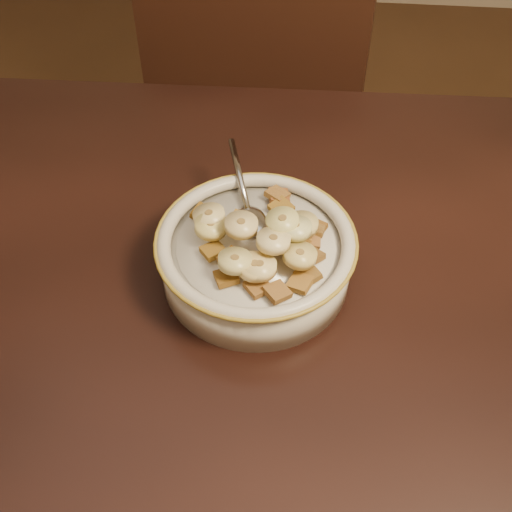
# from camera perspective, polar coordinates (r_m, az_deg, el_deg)

# --- Properties ---
(table) EXTENTS (1.42, 0.93, 0.04)m
(table) POSITION_cam_1_polar(r_m,az_deg,el_deg) (0.60, 3.89, -11.49)
(table) COLOR black
(table) RESTS_ON floor
(chair) EXTENTS (0.51, 0.51, 1.00)m
(chair) POSITION_cam_1_polar(r_m,az_deg,el_deg) (1.17, -1.44, 8.41)
(chair) COLOR black
(chair) RESTS_ON floor
(cereal_bowl) EXTENTS (0.19, 0.19, 0.04)m
(cereal_bowl) POSITION_cam_1_polar(r_m,az_deg,el_deg) (0.63, 0.00, -0.46)
(cereal_bowl) COLOR beige
(cereal_bowl) RESTS_ON table
(milk) EXTENTS (0.15, 0.15, 0.00)m
(milk) POSITION_cam_1_polar(r_m,az_deg,el_deg) (0.62, 0.00, 0.91)
(milk) COLOR beige
(milk) RESTS_ON cereal_bowl
(spoon) EXTENTS (0.04, 0.05, 0.01)m
(spoon) POSITION_cam_1_polar(r_m,az_deg,el_deg) (0.63, -0.53, 3.12)
(spoon) COLOR #9B9B9B
(spoon) RESTS_ON cereal_bowl
(cereal_square_0) EXTENTS (0.02, 0.02, 0.01)m
(cereal_square_0) POSITION_cam_1_polar(r_m,az_deg,el_deg) (0.58, -0.84, -0.47)
(cereal_square_0) COLOR brown
(cereal_square_0) RESTS_ON milk
(cereal_square_1) EXTENTS (0.03, 0.03, 0.01)m
(cereal_square_1) POSITION_cam_1_polar(r_m,az_deg,el_deg) (0.57, 1.89, -3.21)
(cereal_square_1) COLOR brown
(cereal_square_1) RESTS_ON milk
(cereal_square_2) EXTENTS (0.03, 0.03, 0.01)m
(cereal_square_2) POSITION_cam_1_polar(r_m,az_deg,el_deg) (0.58, 3.94, -2.41)
(cereal_square_2) COLOR #9C6325
(cereal_square_2) RESTS_ON milk
(cereal_square_3) EXTENTS (0.02, 0.02, 0.01)m
(cereal_square_3) POSITION_cam_1_polar(r_m,az_deg,el_deg) (0.62, 4.81, 1.56)
(cereal_square_3) COLOR brown
(cereal_square_3) RESTS_ON milk
(cereal_square_4) EXTENTS (0.02, 0.02, 0.01)m
(cereal_square_4) POSITION_cam_1_polar(r_m,az_deg,el_deg) (0.60, 3.83, 0.99)
(cereal_square_4) COLOR olive
(cereal_square_4) RESTS_ON milk
(cereal_square_5) EXTENTS (0.03, 0.03, 0.01)m
(cereal_square_5) POSITION_cam_1_polar(r_m,az_deg,el_deg) (0.63, 5.19, 2.46)
(cereal_square_5) COLOR brown
(cereal_square_5) RESTS_ON milk
(cereal_square_6) EXTENTS (0.03, 0.03, 0.01)m
(cereal_square_6) POSITION_cam_1_polar(r_m,az_deg,el_deg) (0.59, 4.64, -1.69)
(cereal_square_6) COLOR brown
(cereal_square_6) RESTS_ON milk
(cereal_square_7) EXTENTS (0.03, 0.03, 0.01)m
(cereal_square_7) POSITION_cam_1_polar(r_m,az_deg,el_deg) (0.60, 4.90, 0.02)
(cereal_square_7) COLOR brown
(cereal_square_7) RESTS_ON milk
(cereal_square_8) EXTENTS (0.03, 0.03, 0.01)m
(cereal_square_8) POSITION_cam_1_polar(r_m,az_deg,el_deg) (0.64, -4.73, 3.78)
(cereal_square_8) COLOR brown
(cereal_square_8) RESTS_ON milk
(cereal_square_9) EXTENTS (0.02, 0.02, 0.01)m
(cereal_square_9) POSITION_cam_1_polar(r_m,az_deg,el_deg) (0.62, 5.21, 2.44)
(cereal_square_9) COLOR olive
(cereal_square_9) RESTS_ON milk
(cereal_square_10) EXTENTS (0.03, 0.03, 0.01)m
(cereal_square_10) POSITION_cam_1_polar(r_m,az_deg,el_deg) (0.58, -2.66, -1.89)
(cereal_square_10) COLOR brown
(cereal_square_10) RESTS_ON milk
(cereal_square_11) EXTENTS (0.03, 0.03, 0.01)m
(cereal_square_11) POSITION_cam_1_polar(r_m,az_deg,el_deg) (0.66, 1.91, 5.48)
(cereal_square_11) COLOR brown
(cereal_square_11) RESTS_ON milk
(cereal_square_12) EXTENTS (0.02, 0.02, 0.01)m
(cereal_square_12) POSITION_cam_1_polar(r_m,az_deg,el_deg) (0.66, 2.03, 5.35)
(cereal_square_12) COLOR brown
(cereal_square_12) RESTS_ON milk
(cereal_square_13) EXTENTS (0.03, 0.03, 0.01)m
(cereal_square_13) POSITION_cam_1_polar(r_m,az_deg,el_deg) (0.61, -1.40, 3.11)
(cereal_square_13) COLOR olive
(cereal_square_13) RESTS_ON milk
(cereal_square_14) EXTENTS (0.03, 0.03, 0.01)m
(cereal_square_14) POSITION_cam_1_polar(r_m,az_deg,el_deg) (0.58, 0.17, -2.72)
(cereal_square_14) COLOR brown
(cereal_square_14) RESTS_ON milk
(cereal_square_15) EXTENTS (0.03, 0.03, 0.01)m
(cereal_square_15) POSITION_cam_1_polar(r_m,az_deg,el_deg) (0.60, 1.42, 1.77)
(cereal_square_15) COLOR brown
(cereal_square_15) RESTS_ON milk
(cereal_square_16) EXTENTS (0.03, 0.03, 0.01)m
(cereal_square_16) POSITION_cam_1_polar(r_m,az_deg,el_deg) (0.59, -2.19, -0.15)
(cereal_square_16) COLOR #955419
(cereal_square_16) RESTS_ON milk
(cereal_square_17) EXTENTS (0.03, 0.03, 0.01)m
(cereal_square_17) POSITION_cam_1_polar(r_m,az_deg,el_deg) (0.60, -3.82, 0.47)
(cereal_square_17) COLOR brown
(cereal_square_17) RESTS_ON milk
(cereal_square_18) EXTENTS (0.03, 0.03, 0.01)m
(cereal_square_18) POSITION_cam_1_polar(r_m,az_deg,el_deg) (0.61, 2.75, 1.83)
(cereal_square_18) COLOR brown
(cereal_square_18) RESTS_ON milk
(cereal_square_19) EXTENTS (0.03, 0.03, 0.01)m
(cereal_square_19) POSITION_cam_1_polar(r_m,az_deg,el_deg) (0.64, 2.25, 4.31)
(cereal_square_19) COLOR brown
(cereal_square_19) RESTS_ON milk
(cereal_square_20) EXTENTS (0.03, 0.03, 0.01)m
(cereal_square_20) POSITION_cam_1_polar(r_m,az_deg,el_deg) (0.60, 3.64, 1.02)
(cereal_square_20) COLOR brown
(cereal_square_20) RESTS_ON milk
(banana_slice_0) EXTENTS (0.04, 0.04, 0.01)m
(banana_slice_0) POSITION_cam_1_polar(r_m,az_deg,el_deg) (0.57, 0.32, -0.98)
(banana_slice_0) COLOR beige
(banana_slice_0) RESTS_ON milk
(banana_slice_1) EXTENTS (0.04, 0.04, 0.01)m
(banana_slice_1) POSITION_cam_1_polar(r_m,az_deg,el_deg) (0.58, 3.92, 0.05)
(banana_slice_1) COLOR tan
(banana_slice_1) RESTS_ON milk
(banana_slice_2) EXTENTS (0.04, 0.04, 0.02)m
(banana_slice_2) POSITION_cam_1_polar(r_m,az_deg,el_deg) (0.58, 1.55, 1.35)
(banana_slice_2) COLOR #E5CC87
(banana_slice_2) RESTS_ON milk
(banana_slice_3) EXTENTS (0.04, 0.04, 0.01)m
(banana_slice_3) POSITION_cam_1_polar(r_m,az_deg,el_deg) (0.57, -0.10, -0.96)
(banana_slice_3) COLOR #F9D27D
(banana_slice_3) RESTS_ON milk
(banana_slice_4) EXTENTS (0.04, 0.04, 0.01)m
(banana_slice_4) POSITION_cam_1_polar(r_m,az_deg,el_deg) (0.59, -1.32, 2.77)
(banana_slice_4) COLOR #D6BF87
(banana_slice_4) RESTS_ON milk
(banana_slice_5) EXTENTS (0.04, 0.04, 0.01)m
(banana_slice_5) POSITION_cam_1_polar(r_m,az_deg,el_deg) (0.59, 3.51, 2.48)
(banana_slice_5) COLOR #DCD58A
(banana_slice_5) RESTS_ON milk
(banana_slice_6) EXTENTS (0.04, 0.04, 0.01)m
(banana_slice_6) POSITION_cam_1_polar(r_m,az_deg,el_deg) (0.61, -4.03, 2.62)
(banana_slice_6) COLOR #D6BD74
(banana_slice_6) RESTS_ON milk
(banana_slice_7) EXTENTS (0.04, 0.04, 0.01)m
(banana_slice_7) POSITION_cam_1_polar(r_m,az_deg,el_deg) (0.62, -4.19, 3.56)
(banana_slice_7) COLOR tan
(banana_slice_7) RESTS_ON milk
(banana_slice_8) EXTENTS (0.03, 0.03, 0.01)m
(banana_slice_8) POSITION_cam_1_polar(r_m,az_deg,el_deg) (0.59, 2.36, 3.08)
(banana_slice_8) COLOR #E2D483
(banana_slice_8) RESTS_ON milk
(banana_slice_9) EXTENTS (0.04, 0.04, 0.01)m
(banana_slice_9) POSITION_cam_1_polar(r_m,az_deg,el_deg) (0.61, 4.11, 2.82)
(banana_slice_9) COLOR #EED588
(banana_slice_9) RESTS_ON milk
(banana_slice_10) EXTENTS (0.04, 0.04, 0.02)m
(banana_slice_10) POSITION_cam_1_polar(r_m,az_deg,el_deg) (0.57, -1.87, -0.44)
(banana_slice_10) COLOR #EAD474
(banana_slice_10) RESTS_ON milk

